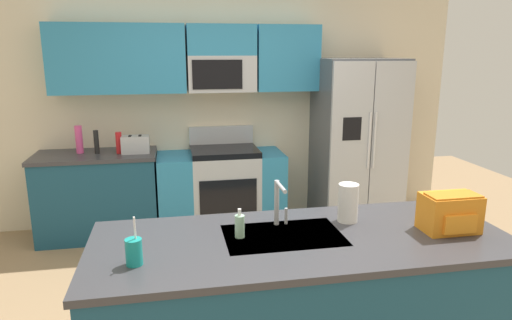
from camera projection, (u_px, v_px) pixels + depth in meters
name	position (u px, v px, depth m)	size (l,w,h in m)	color
ground_plane	(270.00, 313.00, 3.46)	(9.00, 9.00, 0.00)	#997A56
kitchen_wall_unit	(217.00, 93.00, 5.08)	(5.20, 0.43, 2.60)	beige
back_counter	(98.00, 195.00, 4.81)	(1.23, 0.63, 0.90)	navy
range_oven	(221.00, 189.00, 5.05)	(1.36, 0.61, 1.10)	#B7BABF
refrigerator	(357.00, 142.00, 5.15)	(0.90, 0.76, 1.85)	#4C4F54
island_counter	(300.00, 307.00, 2.71)	(2.39, 0.94, 0.90)	navy
toaster	(135.00, 144.00, 4.71)	(0.28, 0.16, 0.18)	#B7BABF
pepper_mill	(96.00, 142.00, 4.68)	(0.05, 0.05, 0.24)	black
bottle_pink	(79.00, 139.00, 4.69)	(0.07, 0.07, 0.29)	#EA4C93
bottle_red	(119.00, 143.00, 4.69)	(0.06, 0.06, 0.22)	red
sink_faucet	(279.00, 200.00, 2.73)	(0.08, 0.21, 0.28)	#B7BABF
drink_cup_teal	(134.00, 252.00, 2.26)	(0.08, 0.08, 0.26)	teal
soap_dispenser	(240.00, 226.00, 2.59)	(0.06, 0.06, 0.17)	#A5D8B2
paper_towel_roll	(348.00, 203.00, 2.83)	(0.12, 0.12, 0.24)	white
backpack	(450.00, 212.00, 2.67)	(0.32, 0.22, 0.23)	orange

